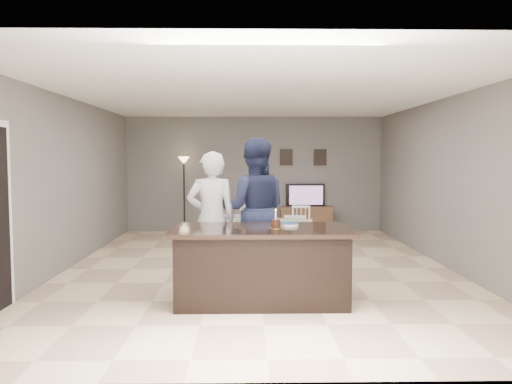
{
  "coord_description": "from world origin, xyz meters",
  "views": [
    {
      "loc": [
        -0.17,
        -7.76,
        1.75
      ],
      "look_at": [
        -0.04,
        -0.3,
        1.23
      ],
      "focal_mm": 35.0,
      "sensor_mm": 36.0,
      "label": 1
    }
  ],
  "objects_px": {
    "kitchen_island": "(261,264)",
    "birthday_cake": "(276,224)",
    "man": "(254,210)",
    "dining_table": "(270,228)",
    "television": "(306,195)",
    "floor_lamp": "(184,174)",
    "woman": "(211,219)",
    "tv_console": "(306,220)",
    "plate_stack": "(289,225)"
  },
  "relations": [
    {
      "from": "kitchen_island",
      "to": "birthday_cake",
      "type": "relative_size",
      "value": 9.19
    },
    {
      "from": "man",
      "to": "dining_table",
      "type": "distance_m",
      "value": 1.51
    },
    {
      "from": "television",
      "to": "kitchen_island",
      "type": "bearing_deg",
      "value": 77.99
    },
    {
      "from": "television",
      "to": "man",
      "type": "xyz_separation_m",
      "value": [
        -1.28,
        -4.58,
        0.15
      ]
    },
    {
      "from": "dining_table",
      "to": "floor_lamp",
      "type": "height_order",
      "value": "floor_lamp"
    },
    {
      "from": "birthday_cake",
      "to": "dining_table",
      "type": "xyz_separation_m",
      "value": [
        0.04,
        2.5,
        -0.41
      ]
    },
    {
      "from": "television",
      "to": "floor_lamp",
      "type": "xyz_separation_m",
      "value": [
        -2.83,
        -0.07,
        0.51
      ]
    },
    {
      "from": "television",
      "to": "woman",
      "type": "xyz_separation_m",
      "value": [
        -1.86,
        -4.83,
        0.05
      ]
    },
    {
      "from": "television",
      "to": "floor_lamp",
      "type": "distance_m",
      "value": 2.88
    },
    {
      "from": "tv_console",
      "to": "birthday_cake",
      "type": "height_order",
      "value": "birthday_cake"
    },
    {
      "from": "kitchen_island",
      "to": "tv_console",
      "type": "height_order",
      "value": "kitchen_island"
    },
    {
      "from": "television",
      "to": "dining_table",
      "type": "xyz_separation_m",
      "value": [
        -0.99,
        -3.18,
        -0.31
      ]
    },
    {
      "from": "television",
      "to": "dining_table",
      "type": "relative_size",
      "value": 0.51
    },
    {
      "from": "birthday_cake",
      "to": "dining_table",
      "type": "distance_m",
      "value": 2.53
    },
    {
      "from": "woman",
      "to": "tv_console",
      "type": "bearing_deg",
      "value": -118.54
    },
    {
      "from": "kitchen_island",
      "to": "tv_console",
      "type": "xyz_separation_m",
      "value": [
        1.2,
        5.57,
        -0.15
      ]
    },
    {
      "from": "birthday_cake",
      "to": "man",
      "type": "bearing_deg",
      "value": 102.62
    },
    {
      "from": "man",
      "to": "birthday_cake",
      "type": "relative_size",
      "value": 8.62
    },
    {
      "from": "plate_stack",
      "to": "dining_table",
      "type": "height_order",
      "value": "plate_stack"
    },
    {
      "from": "birthday_cake",
      "to": "plate_stack",
      "type": "bearing_deg",
      "value": 47.38
    },
    {
      "from": "tv_console",
      "to": "plate_stack",
      "type": "relative_size",
      "value": 5.22
    },
    {
      "from": "man",
      "to": "dining_table",
      "type": "bearing_deg",
      "value": -97.97
    },
    {
      "from": "plate_stack",
      "to": "man",
      "type": "bearing_deg",
      "value": 115.62
    },
    {
      "from": "tv_console",
      "to": "man",
      "type": "distance_m",
      "value": 4.74
    },
    {
      "from": "woman",
      "to": "dining_table",
      "type": "distance_m",
      "value": 1.9
    },
    {
      "from": "tv_console",
      "to": "woman",
      "type": "xyz_separation_m",
      "value": [
        -1.86,
        -4.76,
        0.61
      ]
    },
    {
      "from": "plate_stack",
      "to": "birthday_cake",
      "type": "bearing_deg",
      "value": -132.62
    },
    {
      "from": "dining_table",
      "to": "woman",
      "type": "bearing_deg",
      "value": -108.23
    },
    {
      "from": "dining_table",
      "to": "floor_lamp",
      "type": "xyz_separation_m",
      "value": [
        -1.84,
        3.1,
        0.82
      ]
    },
    {
      "from": "tv_console",
      "to": "floor_lamp",
      "type": "bearing_deg",
      "value": -179.95
    },
    {
      "from": "tv_console",
      "to": "dining_table",
      "type": "xyz_separation_m",
      "value": [
        -0.99,
        -3.11,
        0.25
      ]
    },
    {
      "from": "man",
      "to": "dining_table",
      "type": "xyz_separation_m",
      "value": [
        0.29,
        1.41,
        -0.46
      ]
    },
    {
      "from": "man",
      "to": "floor_lamp",
      "type": "height_order",
      "value": "man"
    },
    {
      "from": "television",
      "to": "birthday_cake",
      "type": "distance_m",
      "value": 5.77
    },
    {
      "from": "birthday_cake",
      "to": "floor_lamp",
      "type": "bearing_deg",
      "value": 107.81
    },
    {
      "from": "dining_table",
      "to": "plate_stack",
      "type": "bearing_deg",
      "value": -76.91
    },
    {
      "from": "television",
      "to": "woman",
      "type": "distance_m",
      "value": 5.17
    },
    {
      "from": "tv_console",
      "to": "birthday_cake",
      "type": "relative_size",
      "value": 5.13
    },
    {
      "from": "woman",
      "to": "television",
      "type": "bearing_deg",
      "value": -118.26
    },
    {
      "from": "kitchen_island",
      "to": "dining_table",
      "type": "relative_size",
      "value": 1.2
    },
    {
      "from": "floor_lamp",
      "to": "dining_table",
      "type": "bearing_deg",
      "value": -59.28
    },
    {
      "from": "kitchen_island",
      "to": "woman",
      "type": "relative_size",
      "value": 1.18
    },
    {
      "from": "kitchen_island",
      "to": "floor_lamp",
      "type": "distance_m",
      "value": 5.87
    },
    {
      "from": "birthday_cake",
      "to": "dining_table",
      "type": "relative_size",
      "value": 0.13
    },
    {
      "from": "plate_stack",
      "to": "dining_table",
      "type": "bearing_deg",
      "value": 93.47
    },
    {
      "from": "dining_table",
      "to": "man",
      "type": "bearing_deg",
      "value": -91.92
    },
    {
      "from": "floor_lamp",
      "to": "plate_stack",
      "type": "bearing_deg",
      "value": -69.84
    },
    {
      "from": "television",
      "to": "plate_stack",
      "type": "bearing_deg",
      "value": 81.2
    },
    {
      "from": "television",
      "to": "man",
      "type": "height_order",
      "value": "man"
    },
    {
      "from": "tv_console",
      "to": "television",
      "type": "height_order",
      "value": "television"
    }
  ]
}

